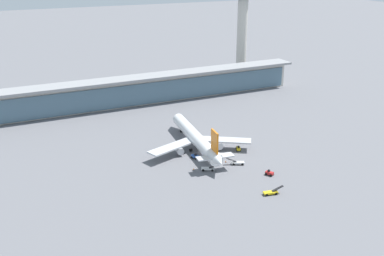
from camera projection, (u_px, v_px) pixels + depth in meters
name	position (u px, v px, depth m)	size (l,w,h in m)	color
ground_plane	(203.00, 152.00, 181.99)	(1200.00, 1200.00, 0.00)	slate
airliner_on_stand	(196.00, 138.00, 183.40)	(43.26, 56.65, 15.09)	white
service_truck_near_nose_yellow	(238.00, 149.00, 183.50)	(2.67, 3.30, 2.05)	yellow
service_truck_under_wing_blue	(195.00, 156.00, 176.26)	(2.83, 3.32, 2.05)	#234C9E
service_truck_mid_apron_red	(269.00, 173.00, 162.54)	(2.81, 3.32, 2.05)	#B21E1E
service_truck_by_tail_white	(237.00, 163.00, 171.06)	(6.71, 4.19, 2.70)	silver
service_truck_on_taxiway_yellow	(271.00, 192.00, 149.32)	(6.94, 2.69, 2.70)	yellow
service_truck_at_far_stand_white	(208.00, 168.00, 166.24)	(6.65, 4.37, 2.70)	silver
terminal_building	(141.00, 89.00, 240.64)	(183.60, 12.80, 15.20)	beige
control_tower	(242.00, 24.00, 284.68)	(12.00, 12.00, 62.23)	beige
safety_cone_alpha	(226.00, 162.00, 173.07)	(0.62, 0.62, 0.70)	orange
safety_cone_bravo	(194.00, 169.00, 166.91)	(0.62, 0.62, 0.70)	orange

